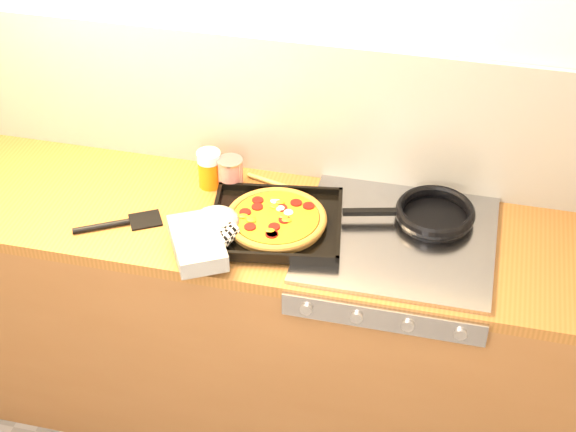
% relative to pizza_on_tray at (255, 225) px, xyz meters
% --- Properties ---
extents(room_shell, '(3.20, 3.20, 3.20)m').
position_rel_pizza_on_tray_xyz_m(room_shell, '(-0.01, 0.37, 0.21)').
color(room_shell, white).
rests_on(room_shell, ground).
extents(counter_run, '(3.20, 0.62, 0.90)m').
position_rel_pizza_on_tray_xyz_m(counter_run, '(-0.01, 0.08, -0.49)').
color(counter_run, brown).
rests_on(counter_run, ground).
extents(stovetop, '(0.60, 0.56, 0.02)m').
position_rel_pizza_on_tray_xyz_m(stovetop, '(0.44, 0.08, -0.04)').
color(stovetop, '#A2A3A8').
rests_on(stovetop, counter_run).
extents(pizza_on_tray, '(0.55, 0.53, 0.07)m').
position_rel_pizza_on_tray_xyz_m(pizza_on_tray, '(0.00, 0.00, 0.00)').
color(pizza_on_tray, black).
rests_on(pizza_on_tray, stovetop).
extents(frying_pan, '(0.44, 0.31, 0.04)m').
position_rel_pizza_on_tray_xyz_m(frying_pan, '(0.54, 0.19, -0.01)').
color(frying_pan, black).
rests_on(frying_pan, stovetop).
extents(tomato_can, '(0.11, 0.11, 0.12)m').
position_rel_pizza_on_tray_xyz_m(tomato_can, '(-0.14, 0.22, 0.02)').
color(tomato_can, maroon).
rests_on(tomato_can, counter_run).
extents(juice_glass, '(0.08, 0.08, 0.13)m').
position_rel_pizza_on_tray_xyz_m(juice_glass, '(-0.22, 0.23, 0.02)').
color(juice_glass, orange).
rests_on(juice_glass, counter_run).
extents(wooden_spoon, '(0.30, 0.11, 0.02)m').
position_rel_pizza_on_tray_xyz_m(wooden_spoon, '(0.07, 0.26, -0.03)').
color(wooden_spoon, '#A98B47').
rests_on(wooden_spoon, counter_run).
extents(black_spatula, '(0.27, 0.19, 0.02)m').
position_rel_pizza_on_tray_xyz_m(black_spatula, '(-0.44, -0.05, -0.04)').
color(black_spatula, black).
rests_on(black_spatula, counter_run).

